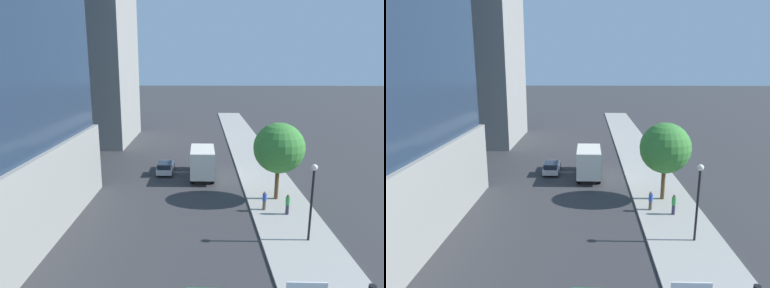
{
  "view_description": "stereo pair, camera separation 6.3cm",
  "coord_description": "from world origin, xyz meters",
  "views": [
    {
      "loc": [
        1.97,
        -5.05,
        12.01
      ],
      "look_at": [
        1.35,
        17.05,
        6.8
      ],
      "focal_mm": 31.31,
      "sensor_mm": 36.0,
      "label": 1
    },
    {
      "loc": [
        2.03,
        -5.05,
        12.01
      ],
      "look_at": [
        1.35,
        17.05,
        6.8
      ],
      "focal_mm": 31.31,
      "sensor_mm": 36.0,
      "label": 2
    }
  ],
  "objects": [
    {
      "name": "box_truck",
      "position": [
        2.12,
        30.08,
        1.91
      ],
      "size": [
        2.49,
        6.88,
        3.42
      ],
      "color": "silver",
      "rests_on": "ground"
    },
    {
      "name": "street_lamp",
      "position": [
        9.48,
        16.31,
        3.78
      ],
      "size": [
        0.44,
        0.44,
        5.5
      ],
      "color": "black",
      "rests_on": "sidewalk"
    },
    {
      "name": "sidewalk",
      "position": [
        8.89,
        20.0,
        0.07
      ],
      "size": [
        5.39,
        120.0,
        0.15
      ],
      "primitive_type": "cube",
      "color": "#9E9B93",
      "rests_on": "ground"
    },
    {
      "name": "car_silver",
      "position": [
        -2.08,
        31.33,
        0.71
      ],
      "size": [
        1.75,
        4.04,
        1.44
      ],
      "color": "#B7B7BC",
      "rests_on": "ground"
    },
    {
      "name": "pedestrian_green_shirt",
      "position": [
        9.03,
        20.44,
        1.02
      ],
      "size": [
        0.34,
        0.34,
        1.7
      ],
      "color": "#38334C",
      "rests_on": "sidewalk"
    },
    {
      "name": "pedestrian_blue_shirt",
      "position": [
        7.32,
        21.3,
        0.97
      ],
      "size": [
        0.34,
        0.34,
        1.62
      ],
      "color": "brown",
      "rests_on": "sidewalk"
    },
    {
      "name": "construction_building",
      "position": [
        -15.47,
        48.4,
        18.71
      ],
      "size": [
        13.23,
        15.52,
        42.58
      ],
      "color": "gray",
      "rests_on": "ground"
    },
    {
      "name": "street_tree",
      "position": [
        8.83,
        23.72,
        4.9
      ],
      "size": [
        4.49,
        4.49,
        7.01
      ],
      "color": "brown",
      "rests_on": "sidewalk"
    }
  ]
}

